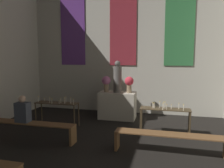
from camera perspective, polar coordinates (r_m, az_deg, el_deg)
wall_back at (r=8.65m, az=2.99°, el=12.12°), size 7.64×0.16×5.83m
altar at (r=7.81m, az=1.43°, el=-5.59°), size 1.27×0.71×0.94m
statue at (r=7.65m, az=1.46°, el=1.60°), size 0.29×0.29×1.11m
flower_vase_left at (r=7.77m, az=-1.53°, el=0.51°), size 0.31×0.31×0.56m
flower_vase_right at (r=7.59m, az=4.50°, el=0.34°), size 0.31×0.31×0.56m
candle_rack_left at (r=7.10m, az=-14.18°, el=-5.50°), size 1.37×0.40×0.96m
candle_rack_right at (r=6.28m, az=13.66°, el=-7.11°), size 1.37×0.40×0.95m
pew_back_left at (r=6.22m, az=-20.41°, el=-10.43°), size 2.44×0.36×0.47m
pew_back_right at (r=5.20m, az=14.61°, el=-13.69°), size 2.44×0.36×0.47m
person_seated at (r=6.24m, az=-22.28°, el=-6.44°), size 0.36×0.24×0.71m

